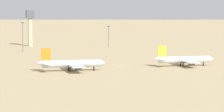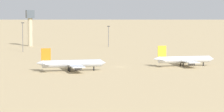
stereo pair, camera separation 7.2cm
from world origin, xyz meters
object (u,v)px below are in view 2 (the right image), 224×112
at_px(parked_jet_orange_2, 71,64).
at_px(control_tower, 30,24).
at_px(light_pole_mid, 23,35).
at_px(parked_jet_yellow_3, 184,60).
at_px(light_pole_west, 109,35).

distance_m(parked_jet_orange_2, control_tower, 160.04).
height_order(control_tower, light_pole_mid, control_tower).
distance_m(parked_jet_yellow_3, light_pole_mid, 122.64).
relative_size(parked_jet_yellow_3, control_tower, 1.26).
height_order(control_tower, light_pole_west, control_tower).
bearing_deg(parked_jet_yellow_3, control_tower, 110.96).
bearing_deg(control_tower, light_pole_west, -23.68).
relative_size(light_pole_west, light_pole_mid, 0.78).
distance_m(control_tower, light_pole_west, 53.35).
relative_size(control_tower, light_pole_mid, 1.36).
height_order(light_pole_west, light_pole_mid, light_pole_mid).
bearing_deg(control_tower, parked_jet_orange_2, -95.48).
distance_m(light_pole_west, light_pole_mid, 67.83).
distance_m(parked_jet_orange_2, light_pole_mid, 112.56).
distance_m(parked_jet_orange_2, parked_jet_yellow_3, 56.51).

